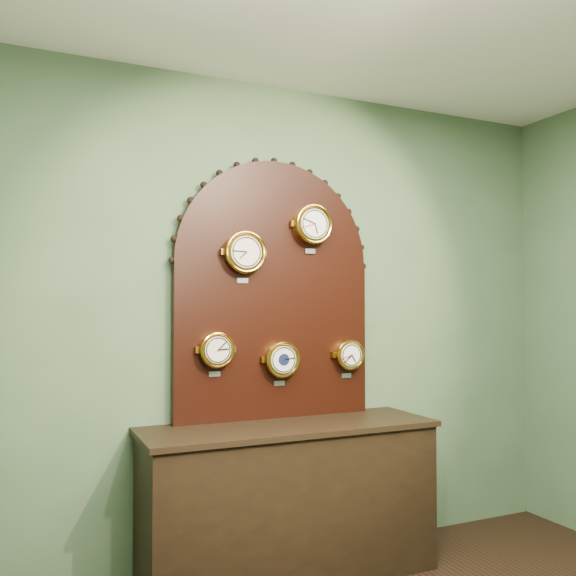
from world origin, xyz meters
name	(u,v)px	position (x,y,z in m)	size (l,w,h in m)	color
wall_back	(271,319)	(0.00, 2.50, 1.40)	(4.00, 4.00, 0.00)	#4A6646
shop_counter	(289,503)	(0.00, 2.23, 0.40)	(1.60, 0.50, 0.80)	black
display_board	(274,281)	(0.00, 2.45, 1.63)	(1.26, 0.06, 1.53)	black
roman_clock	(245,252)	(-0.21, 2.38, 1.78)	(0.24, 0.08, 0.29)	gold
arabic_clock	(313,225)	(0.22, 2.38, 1.96)	(0.24, 0.08, 0.29)	gold
hygrometer	(216,350)	(-0.37, 2.38, 1.24)	(0.20, 0.08, 0.25)	gold
barometer	(282,359)	(0.02, 2.38, 1.17)	(0.21, 0.08, 0.26)	gold
tide_clock	(349,355)	(0.47, 2.38, 1.18)	(0.18, 0.08, 0.24)	gold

